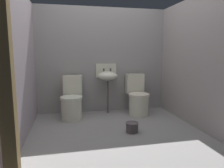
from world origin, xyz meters
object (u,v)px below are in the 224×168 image
object	(u,v)px
wooden_door_post	(5,71)
sink	(107,76)
toilet_right	(138,98)
toilet_left	(72,101)
bucket	(132,127)

from	to	relation	value
wooden_door_post	sink	xyz separation A→B (m)	(1.29, 2.10, -0.30)
wooden_door_post	sink	distance (m)	2.48
wooden_door_post	toilet_right	size ratio (longest dim) A/B	2.69
sink	toilet_left	bearing A→B (deg)	-165.16
wooden_door_post	sink	world-z (taller)	wooden_door_post
wooden_door_post	toilet_right	bearing A→B (deg)	45.74
toilet_left	sink	world-z (taller)	sink
wooden_door_post	bucket	distance (m)	2.01
bucket	toilet_right	bearing A→B (deg)	66.29
wooden_door_post	sink	size ratio (longest dim) A/B	2.12
toilet_right	sink	distance (m)	0.74
toilet_right	sink	world-z (taller)	sink
wooden_door_post	sink	bearing A→B (deg)	58.45
sink	bucket	xyz separation A→B (m)	(0.17, -1.11, -0.67)
toilet_right	sink	xyz separation A→B (m)	(-0.57, 0.19, 0.43)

